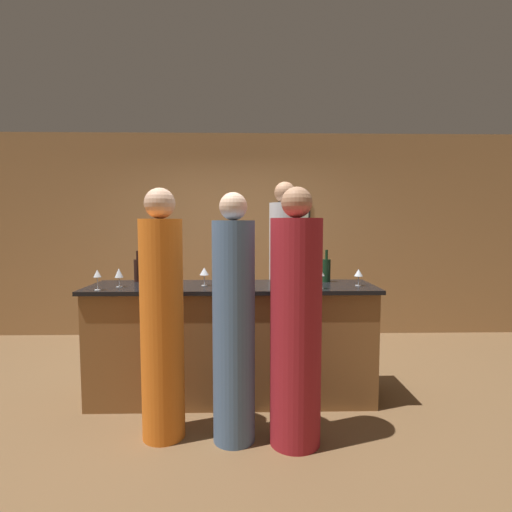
# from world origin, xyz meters

# --- Properties ---
(ground_plane) EXTENTS (14.00, 14.00, 0.00)m
(ground_plane) POSITION_xyz_m (0.00, 0.00, 0.00)
(ground_plane) COLOR brown
(back_wall) EXTENTS (8.00, 0.08, 2.80)m
(back_wall) POSITION_xyz_m (0.00, 2.10, 1.40)
(back_wall) COLOR #A37547
(back_wall) RESTS_ON ground_plane
(bar_counter) EXTENTS (2.51, 0.67, 1.02)m
(bar_counter) POSITION_xyz_m (0.00, 0.00, 0.51)
(bar_counter) COLOR brown
(bar_counter) RESTS_ON ground_plane
(bartender) EXTENTS (0.33, 0.33, 2.01)m
(bartender) POSITION_xyz_m (0.54, 0.77, 0.95)
(bartender) COLOR #B2B2B7
(bartender) RESTS_ON ground_plane
(guest_0) EXTENTS (0.31, 0.31, 1.81)m
(guest_0) POSITION_xyz_m (-0.48, -0.66, 0.86)
(guest_0) COLOR orange
(guest_0) RESTS_ON ground_plane
(guest_1) EXTENTS (0.36, 0.36, 1.81)m
(guest_1) POSITION_xyz_m (0.47, -0.77, 0.84)
(guest_1) COLOR maroon
(guest_1) RESTS_ON ground_plane
(guest_2) EXTENTS (0.30, 0.30, 1.78)m
(guest_2) POSITION_xyz_m (0.04, -0.72, 0.84)
(guest_2) COLOR #4C6B93
(guest_2) RESTS_ON ground_plane
(wine_bottle_0) EXTENTS (0.08, 0.08, 0.30)m
(wine_bottle_0) POSITION_xyz_m (0.87, 0.18, 1.13)
(wine_bottle_0) COLOR black
(wine_bottle_0) RESTS_ON bar_counter
(wine_bottle_1) EXTENTS (0.07, 0.07, 0.29)m
(wine_bottle_1) POSITION_xyz_m (-0.89, 0.24, 1.13)
(wine_bottle_1) COLOR black
(wine_bottle_1) RESTS_ON bar_counter
(wine_bottle_2) EXTENTS (0.08, 0.08, 0.28)m
(wine_bottle_2) POSITION_xyz_m (0.65, -0.05, 1.13)
(wine_bottle_2) COLOR black
(wine_bottle_2) RESTS_ON bar_counter
(wine_glass_0) EXTENTS (0.08, 0.08, 0.16)m
(wine_glass_0) POSITION_xyz_m (0.62, -0.19, 1.14)
(wine_glass_0) COLOR silver
(wine_glass_0) RESTS_ON bar_counter
(wine_glass_1) EXTENTS (0.06, 0.06, 0.17)m
(wine_glass_1) POSITION_xyz_m (-1.09, -0.25, 1.15)
(wine_glass_1) COLOR silver
(wine_glass_1) RESTS_ON bar_counter
(wine_glass_2) EXTENTS (0.07, 0.07, 0.16)m
(wine_glass_2) POSITION_xyz_m (-0.96, -0.09, 1.14)
(wine_glass_2) COLOR silver
(wine_glass_2) RESTS_ON bar_counter
(wine_glass_3) EXTENTS (0.07, 0.07, 0.15)m
(wine_glass_3) POSITION_xyz_m (1.11, -0.06, 1.13)
(wine_glass_3) COLOR silver
(wine_glass_3) RESTS_ON bar_counter
(wine_glass_4) EXTENTS (0.07, 0.07, 0.17)m
(wine_glass_4) POSITION_xyz_m (0.74, -0.22, 1.15)
(wine_glass_4) COLOR silver
(wine_glass_4) RESTS_ON bar_counter
(wine_glass_5) EXTENTS (0.08, 0.08, 0.16)m
(wine_glass_5) POSITION_xyz_m (-0.24, -0.03, 1.14)
(wine_glass_5) COLOR silver
(wine_glass_5) RESTS_ON bar_counter
(wine_glass_6) EXTENTS (0.07, 0.07, 0.18)m
(wine_glass_6) POSITION_xyz_m (0.40, 0.02, 1.16)
(wine_glass_6) COLOR silver
(wine_glass_6) RESTS_ON bar_counter
(wine_glass_7) EXTENTS (0.07, 0.07, 0.15)m
(wine_glass_7) POSITION_xyz_m (0.09, -0.00, 1.13)
(wine_glass_7) COLOR silver
(wine_glass_7) RESTS_ON bar_counter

